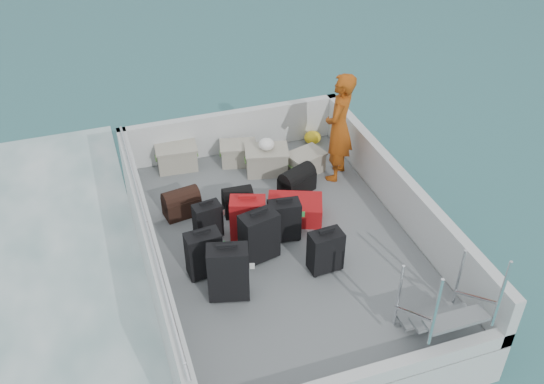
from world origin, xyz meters
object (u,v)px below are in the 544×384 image
Objects in this scene: crate_0 at (177,158)px; crate_1 at (238,154)px; suitcase_0 at (228,273)px; suitcase_6 at (325,252)px; suitcase_1 at (204,255)px; suitcase_8 at (295,209)px; suitcase_7 at (284,221)px; crate_2 at (267,161)px; suitcase_4 at (259,237)px; suitcase_5 at (248,220)px; suitcase_2 at (208,221)px; crate_3 at (306,163)px; passenger at (339,128)px.

crate_0 reaches higher than crate_1.
suitcase_0 reaches higher than suitcase_6.
suitcase_1 is 0.85× the size of suitcase_8.
suitcase_7 is 1.63m from crate_2.
suitcase_4 is 1.11× the size of crate_2.
suitcase_7 is (0.98, 0.81, -0.08)m from suitcase_0.
suitcase_5 is at bearing 127.91° from suitcase_8.
crate_2 is (1.24, 1.25, -0.08)m from suitcase_2.
suitcase_1 reaches higher than crate_3.
suitcase_1 is at bearing -115.73° from suitcase_2.
crate_3 is at bearing 71.13° from suitcase_6.
suitcase_2 is 0.54m from suitcase_5.
suitcase_2 reaches higher than crate_2.
suitcase_1 is at bearing -156.80° from suitcase_7.
suitcase_1 is 2.90m from passenger.
suitcase_5 reaches higher than crate_2.
passenger is (2.21, 0.80, 0.59)m from suitcase_2.
crate_0 is at bearing 124.36° from suitcase_5.
crate_0 is 0.96× the size of crate_2.
suitcase_4 is at bearing -9.20° from passenger.
suitcase_5 is 0.48m from suitcase_7.
suitcase_1 is 2.57m from crate_1.
suitcase_8 is at bearing 85.84° from suitcase_6.
passenger reaches higher than crate_0.
suitcase_1 is 1.08× the size of suitcase_7.
suitcase_5 is (0.53, 0.95, -0.05)m from suitcase_0.
suitcase_6 is 2.74m from crate_1.
suitcase_4 reaches higher than crate_2.
suitcase_7 is 1.64m from crate_3.
crate_1 is 1.09m from crate_3.
suitcase_8 is at bearing -54.22° from crate_0.
suitcase_2 is 2.42m from passenger.
crate_2 is at bearing 160.02° from crate_3.
crate_2 is at bearing 48.86° from suitcase_1.
suitcase_5 is at bearing -116.91° from crate_2.
suitcase_4 is at bearing 142.82° from suitcase_6.
suitcase_7 reaches higher than crate_1.
suitcase_2 is at bearing 176.41° from suitcase_5.
suitcase_4 is (0.52, -0.62, 0.08)m from suitcase_2.
crate_3 is at bearing 65.52° from suitcase_7.
passenger reaches higher than crate_2.
suitcase_0 reaches higher than crate_0.
crate_2 is 0.61m from crate_3.
suitcase_0 is 2.88m from crate_3.
suitcase_6 is 0.98× the size of suitcase_7.
suitcase_2 is 1.24m from suitcase_8.
passenger is at bearing 49.42° from suitcase_7.
suitcase_2 is 2.09m from crate_3.
suitcase_8 is at bearing -10.00° from passenger.
crate_1 is (0.39, 1.83, -0.16)m from suitcase_5.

